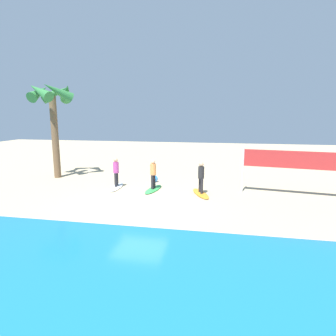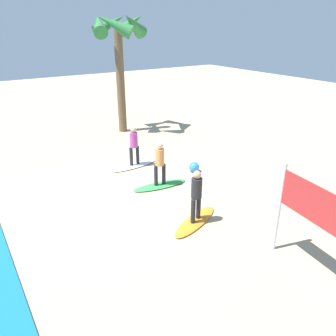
% 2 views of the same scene
% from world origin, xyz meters
% --- Properties ---
extents(ground_plane, '(60.00, 60.00, 0.00)m').
position_xyz_m(ground_plane, '(0.00, 0.00, 0.00)').
color(ground_plane, tan).
extents(surfboard_orange, '(1.31, 2.16, 0.09)m').
position_xyz_m(surfboard_orange, '(-2.79, -2.02, 0.04)').
color(surfboard_orange, orange).
rests_on(surfboard_orange, ground).
extents(surfer_orange, '(0.32, 0.44, 1.64)m').
position_xyz_m(surfer_orange, '(-2.79, -2.02, 1.04)').
color(surfer_orange, '#232328').
rests_on(surfer_orange, surfboard_orange).
extents(surfboard_green, '(0.81, 2.15, 0.09)m').
position_xyz_m(surfboard_green, '(-0.12, -2.42, 0.04)').
color(surfboard_green, green).
rests_on(surfboard_green, ground).
extents(surfer_green, '(0.32, 0.46, 1.64)m').
position_xyz_m(surfer_green, '(-0.12, -2.42, 1.04)').
color(surfer_green, '#232328').
rests_on(surfer_green, surfboard_green).
extents(surfboard_white, '(0.76, 2.14, 0.09)m').
position_xyz_m(surfboard_white, '(2.10, -2.54, 0.04)').
color(surfboard_white, white).
rests_on(surfboard_white, ground).
extents(surfer_white, '(0.32, 0.46, 1.64)m').
position_xyz_m(surfer_white, '(2.10, -2.54, 1.04)').
color(surfer_white, '#232328').
rests_on(surfer_white, surfboard_white).
extents(palm_tree, '(2.88, 3.03, 6.26)m').
position_xyz_m(palm_tree, '(6.96, -4.38, 5.01)').
color(palm_tree, brown).
rests_on(palm_tree, ground).
extents(beach_ball, '(0.42, 0.42, 0.42)m').
position_xyz_m(beach_ball, '(0.26, -4.30, 0.21)').
color(beach_ball, '#338CE5').
rests_on(beach_ball, ground).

